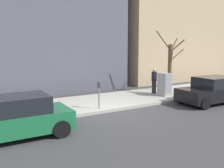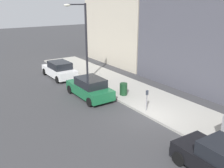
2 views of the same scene
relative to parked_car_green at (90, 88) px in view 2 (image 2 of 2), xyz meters
The scene contains 7 objects.
ground_plane 5.12m from the parked_car_green, 76.02° to the right, with size 120.00×120.00×0.00m, color #38383A.
sidewalk 5.92m from the parked_car_green, 56.76° to the right, with size 4.00×36.00×0.15m, color #9E9B93.
parked_car_green is the anchor object (origin of this frame).
parked_car_white 6.04m from the parked_car_green, 88.13° to the left, with size 1.96×4.22×1.52m.
parking_meter 4.68m from the parked_car_green, 68.98° to the right, with size 0.14×0.10×1.35m.
streetlamp 5.05m from the parked_car_green, 66.90° to the left, with size 1.97×0.32×6.50m.
trash_bin 2.50m from the parked_car_green, 31.61° to the right, with size 0.56×0.56×0.90m, color #14381E.
Camera 2 is at (-9.66, -10.27, 6.81)m, focal length 40.00 mm.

